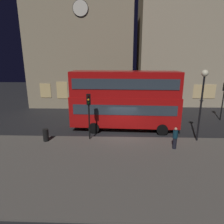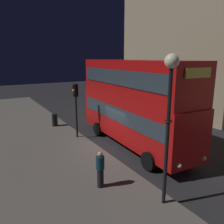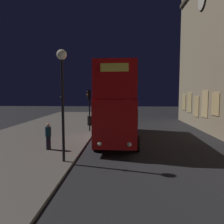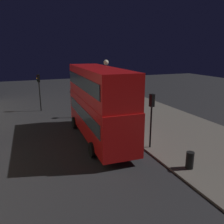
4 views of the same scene
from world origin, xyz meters
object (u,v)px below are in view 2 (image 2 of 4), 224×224
traffic_light_near_kerb (76,99)px  litter_bin (55,120)px  street_lamp (170,97)px  pedestrian (100,169)px  double_decker_bus (134,99)px

traffic_light_near_kerb → litter_bin: traffic_light_near_kerb is taller
traffic_light_near_kerb → street_lamp: (8.77, 0.01, 1.44)m
traffic_light_near_kerb → street_lamp: street_lamp is taller
litter_bin → traffic_light_near_kerb: bearing=8.7°
street_lamp → pedestrian: bearing=-145.0°
double_decker_bus → traffic_light_near_kerb: size_ratio=2.69×
street_lamp → litter_bin: (-12.23, -0.54, -3.66)m
double_decker_bus → street_lamp: (5.84, -2.75, 1.23)m
street_lamp → pedestrian: street_lamp is taller
pedestrian → litter_bin: size_ratio=1.65×
double_decker_bus → street_lamp: bearing=-23.1°
street_lamp → traffic_light_near_kerb: bearing=-179.9°
traffic_light_near_kerb → litter_bin: bearing=-175.8°
double_decker_bus → street_lamp: street_lamp is taller
double_decker_bus → traffic_light_near_kerb: (-2.93, -2.76, -0.21)m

